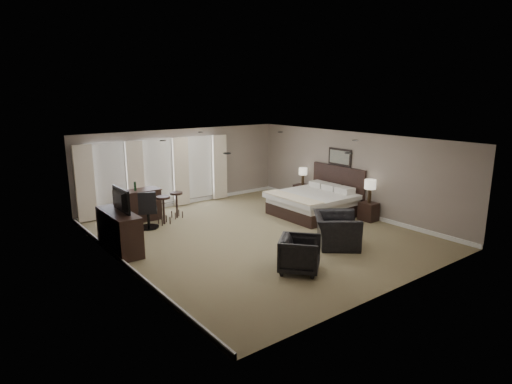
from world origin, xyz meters
TOP-DOWN VIEW (x-y plane):
  - room at (0.00, 0.00)m, footprint 7.60×8.60m
  - window_bay at (-1.00, 4.11)m, footprint 5.25×0.20m
  - bed at (2.58, 0.51)m, footprint 2.30×2.19m
  - nightstand_near at (3.47, -0.94)m, footprint 0.42×0.51m
  - nightstand_far at (3.47, 1.96)m, footprint 0.45×0.55m
  - lamp_near at (3.47, -0.94)m, footprint 0.34×0.34m
  - lamp_far at (3.47, 1.96)m, footprint 0.30×0.30m
  - wall_art at (3.70, 0.51)m, footprint 0.04×0.96m
  - dresser at (-3.45, 1.10)m, footprint 0.55×1.71m
  - tv at (-3.45, 1.10)m, footprint 0.58×1.00m
  - armchair_near at (1.05, -1.83)m, footprint 1.42×1.48m
  - armchair_far at (-0.80, -2.47)m, footprint 1.15×1.14m
  - bar_counter at (-1.98, 3.23)m, footprint 1.10×0.57m
  - bar_stool_left at (-1.62, 2.48)m, footprint 0.44×0.44m
  - bar_stool_right at (-1.02, 2.83)m, footprint 0.51×0.51m
  - desk_chair at (-2.15, 2.38)m, footprint 0.75×0.75m

SIDE VIEW (x-z plane):
  - nightstand_near at x=3.47m, z-range 0.00..0.56m
  - nightstand_far at x=3.47m, z-range 0.00..0.60m
  - bar_stool_right at x=-1.02m, z-range 0.00..0.82m
  - bar_stool_left at x=-1.62m, z-range 0.00..0.84m
  - armchair_far at x=-0.80m, z-range 0.00..0.86m
  - bar_counter at x=-1.98m, z-range 0.00..0.96m
  - dresser at x=-3.45m, z-range 0.00..1.00m
  - armchair_near at x=1.05m, z-range 0.00..1.09m
  - desk_chair at x=-2.15m, z-range 0.00..1.12m
  - bed at x=2.58m, z-range 0.00..1.46m
  - lamp_near at x=3.47m, z-range 0.56..1.26m
  - lamp_far at x=3.47m, z-range 0.60..1.22m
  - tv at x=-3.45m, z-range 1.00..1.13m
  - window_bay at x=-1.00m, z-range 0.05..2.35m
  - room at x=0.00m, z-range -0.02..2.62m
  - wall_art at x=3.70m, z-range 1.47..2.03m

